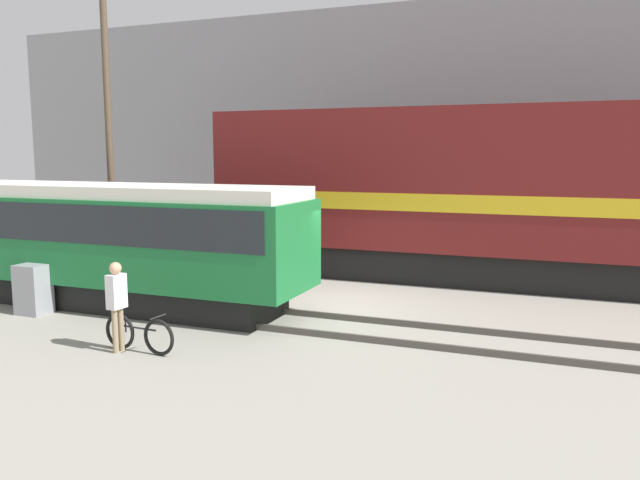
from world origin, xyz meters
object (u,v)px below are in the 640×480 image
freight_locomotive (503,193)px  person (117,297)px  signal_box (33,289)px  streetcar (80,235)px  bicycle (139,334)px  utility_pole_left (109,132)px

freight_locomotive → person: size_ratio=9.81×
person → signal_box: size_ratio=1.47×
freight_locomotive → streetcar: 11.75m
bicycle → utility_pole_left: (-5.60, 6.09, 4.11)m
freight_locomotive → person: (-6.24, -9.37, -1.61)m
freight_locomotive → person: bearing=-123.7°
streetcar → utility_pole_left: 4.47m
signal_box → freight_locomotive: bearing=37.7°
streetcar → signal_box: (-0.19, -1.44, -1.15)m
utility_pole_left → streetcar: bearing=-63.3°
streetcar → utility_pole_left: (-1.59, 3.16, 2.72)m
utility_pole_left → signal_box: utility_pole_left is taller
bicycle → utility_pole_left: size_ratio=0.19×
freight_locomotive → signal_box: freight_locomotive is taller
streetcar → bicycle: bearing=-36.1°
person → bicycle: bearing=17.2°
bicycle → utility_pole_left: bearing=132.6°
streetcar → signal_box: bearing=-97.5°
bicycle → streetcar: bearing=143.9°
signal_box → utility_pole_left: bearing=107.0°
streetcar → person: streetcar is taller
freight_locomotive → streetcar: bearing=-147.3°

